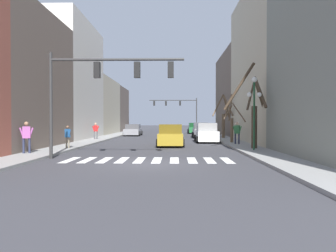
{
  "coord_description": "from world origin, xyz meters",
  "views": [
    {
      "loc": [
        1.39,
        -15.37,
        2.05
      ],
      "look_at": [
        0.46,
        27.0,
        1.32
      ],
      "focal_mm": 35.0,
      "sensor_mm": 36.0,
      "label": 1
    }
  ],
  "objects_px": {
    "car_parked_left_mid": "(201,131)",
    "pedestrian_near_right_corner": "(237,131)",
    "street_lamp_right_corner": "(254,99)",
    "car_at_intersection": "(194,128)",
    "car_parked_left_far": "(171,136)",
    "pedestrian_on_left_sidewalk": "(96,129)",
    "pedestrian_crossing_street": "(68,135)",
    "traffic_signal_near": "(102,79)",
    "street_tree_right_mid": "(252,111)",
    "car_parked_right_mid": "(133,130)",
    "car_driving_away_lane": "(206,133)",
    "street_tree_right_near": "(224,117)",
    "traffic_signal_far": "(178,106)",
    "street_tree_left_mid": "(231,121)",
    "pedestrian_on_right_sidewalk": "(26,135)"
  },
  "relations": [
    {
      "from": "street_lamp_right_corner",
      "to": "traffic_signal_far",
      "type": "bearing_deg",
      "value": 96.75
    },
    {
      "from": "car_parked_left_far",
      "to": "street_tree_right_near",
      "type": "relative_size",
      "value": 0.94
    },
    {
      "from": "car_parked_left_far",
      "to": "pedestrian_crossing_street",
      "type": "height_order",
      "value": "car_parked_left_far"
    },
    {
      "from": "car_driving_away_lane",
      "to": "car_parked_left_far",
      "type": "distance_m",
      "value": 5.54
    },
    {
      "from": "traffic_signal_far",
      "to": "pedestrian_on_left_sidewalk",
      "type": "bearing_deg",
      "value": -108.82
    },
    {
      "from": "car_parked_left_far",
      "to": "traffic_signal_near",
      "type": "bearing_deg",
      "value": 158.32
    },
    {
      "from": "street_lamp_right_corner",
      "to": "car_driving_away_lane",
      "type": "height_order",
      "value": "street_lamp_right_corner"
    },
    {
      "from": "traffic_signal_near",
      "to": "pedestrian_near_right_corner",
      "type": "xyz_separation_m",
      "value": [
        8.84,
        9.02,
        -3.02
      ]
    },
    {
      "from": "traffic_signal_far",
      "to": "car_parked_right_mid",
      "type": "bearing_deg",
      "value": -112.25
    },
    {
      "from": "street_tree_left_mid",
      "to": "street_tree_right_near",
      "type": "height_order",
      "value": "street_tree_right_near"
    },
    {
      "from": "car_parked_right_mid",
      "to": "traffic_signal_near",
      "type": "bearing_deg",
      "value": -176.16
    },
    {
      "from": "car_parked_left_mid",
      "to": "pedestrian_near_right_corner",
      "type": "distance_m",
      "value": 12.27
    },
    {
      "from": "street_lamp_right_corner",
      "to": "street_tree_right_near",
      "type": "height_order",
      "value": "street_tree_right_near"
    },
    {
      "from": "traffic_signal_near",
      "to": "traffic_signal_far",
      "type": "height_order",
      "value": "traffic_signal_far"
    },
    {
      "from": "pedestrian_on_left_sidewalk",
      "to": "pedestrian_crossing_street",
      "type": "relative_size",
      "value": 1.07
    },
    {
      "from": "street_tree_right_near",
      "to": "street_lamp_right_corner",
      "type": "bearing_deg",
      "value": -90.87
    },
    {
      "from": "traffic_signal_near",
      "to": "street_lamp_right_corner",
      "type": "height_order",
      "value": "traffic_signal_near"
    },
    {
      "from": "pedestrian_crossing_street",
      "to": "pedestrian_on_left_sidewalk",
      "type": "bearing_deg",
      "value": 129.4
    },
    {
      "from": "traffic_signal_far",
      "to": "pedestrian_crossing_street",
      "type": "distance_m",
      "value": 37.66
    },
    {
      "from": "car_at_intersection",
      "to": "pedestrian_on_left_sidewalk",
      "type": "distance_m",
      "value": 21.3
    },
    {
      "from": "street_lamp_right_corner",
      "to": "pedestrian_on_right_sidewalk",
      "type": "height_order",
      "value": "street_lamp_right_corner"
    },
    {
      "from": "traffic_signal_near",
      "to": "car_driving_away_lane",
      "type": "relative_size",
      "value": 1.66
    },
    {
      "from": "street_lamp_right_corner",
      "to": "car_parked_left_mid",
      "type": "distance_m",
      "value": 17.61
    },
    {
      "from": "pedestrian_crossing_street",
      "to": "street_tree_right_mid",
      "type": "bearing_deg",
      "value": 36.37
    },
    {
      "from": "car_parked_left_mid",
      "to": "pedestrian_on_right_sidewalk",
      "type": "xyz_separation_m",
      "value": [
        -11.59,
        -19.72,
        0.4
      ]
    },
    {
      "from": "car_parked_left_far",
      "to": "car_parked_right_mid",
      "type": "distance_m",
      "value": 18.4
    },
    {
      "from": "car_driving_away_lane",
      "to": "street_tree_right_near",
      "type": "relative_size",
      "value": 0.91
    },
    {
      "from": "street_lamp_right_corner",
      "to": "pedestrian_on_right_sidewalk",
      "type": "relative_size",
      "value": 2.56
    },
    {
      "from": "traffic_signal_far",
      "to": "pedestrian_on_right_sidewalk",
      "type": "height_order",
      "value": "traffic_signal_far"
    },
    {
      "from": "traffic_signal_far",
      "to": "pedestrian_on_right_sidewalk",
      "type": "bearing_deg",
      "value": -102.84
    },
    {
      "from": "pedestrian_on_right_sidewalk",
      "to": "car_driving_away_lane",
      "type": "bearing_deg",
      "value": -155.57
    },
    {
      "from": "pedestrian_crossing_street",
      "to": "car_parked_left_far",
      "type": "bearing_deg",
      "value": 63.53
    },
    {
      "from": "street_tree_left_mid",
      "to": "street_tree_right_near",
      "type": "xyz_separation_m",
      "value": [
        0.38,
        7.02,
        0.37
      ]
    },
    {
      "from": "pedestrian_on_left_sidewalk",
      "to": "pedestrian_on_right_sidewalk",
      "type": "bearing_deg",
      "value": -117.85
    },
    {
      "from": "pedestrian_near_right_corner",
      "to": "pedestrian_on_left_sidewalk",
      "type": "distance_m",
      "value": 14.89
    },
    {
      "from": "traffic_signal_near",
      "to": "street_tree_right_mid",
      "type": "height_order",
      "value": "street_tree_right_mid"
    },
    {
      "from": "street_lamp_right_corner",
      "to": "car_at_intersection",
      "type": "bearing_deg",
      "value": 93.94
    },
    {
      "from": "car_at_intersection",
      "to": "car_parked_left_far",
      "type": "xyz_separation_m",
      "value": [
        -3.34,
        -25.36,
        0.03
      ]
    },
    {
      "from": "street_lamp_right_corner",
      "to": "car_at_intersection",
      "type": "distance_m",
      "value": 30.54
    },
    {
      "from": "car_at_intersection",
      "to": "street_tree_right_near",
      "type": "relative_size",
      "value": 0.89
    },
    {
      "from": "car_parked_left_far",
      "to": "street_tree_right_mid",
      "type": "bearing_deg",
      "value": -122.22
    },
    {
      "from": "traffic_signal_far",
      "to": "street_lamp_right_corner",
      "type": "xyz_separation_m",
      "value": [
        4.48,
        -37.87,
        -1.13
      ]
    },
    {
      "from": "street_tree_left_mid",
      "to": "car_at_intersection",
      "type": "bearing_deg",
      "value": 94.85
    },
    {
      "from": "car_at_intersection",
      "to": "car_parked_right_mid",
      "type": "height_order",
      "value": "car_at_intersection"
    },
    {
      "from": "car_at_intersection",
      "to": "pedestrian_on_left_sidewalk",
      "type": "xyz_separation_m",
      "value": [
        -11.14,
        -18.15,
        0.35
      ]
    },
    {
      "from": "car_parked_left_mid",
      "to": "car_parked_right_mid",
      "type": "bearing_deg",
      "value": 58.37
    },
    {
      "from": "car_at_intersection",
      "to": "car_parked_left_far",
      "type": "height_order",
      "value": "car_parked_left_far"
    },
    {
      "from": "car_driving_away_lane",
      "to": "car_at_intersection",
      "type": "bearing_deg",
      "value": -0.15
    },
    {
      "from": "car_parked_left_far",
      "to": "pedestrian_on_right_sidewalk",
      "type": "relative_size",
      "value": 2.46
    },
    {
      "from": "car_driving_away_lane",
      "to": "pedestrian_crossing_street",
      "type": "height_order",
      "value": "car_driving_away_lane"
    }
  ]
}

